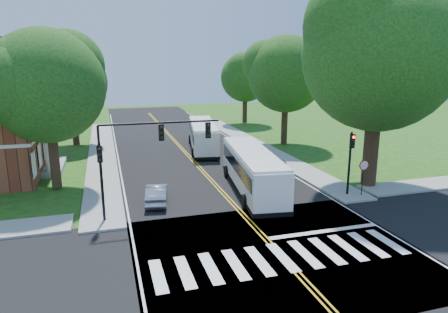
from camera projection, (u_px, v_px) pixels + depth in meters
name	position (u px, v px, depth m)	size (l,w,h in m)	color
ground	(278.00, 253.00, 19.73)	(140.00, 140.00, 0.00)	#184A12
road	(197.00, 165.00, 36.50)	(14.00, 96.00, 0.01)	black
cross_road	(278.00, 253.00, 19.73)	(60.00, 12.00, 0.01)	black
center_line	(188.00, 155.00, 40.22)	(0.36, 70.00, 0.01)	gold
edge_line_w	(118.00, 160.00, 38.31)	(0.12, 70.00, 0.01)	silver
edge_line_e	(251.00, 151.00, 42.12)	(0.12, 70.00, 0.01)	silver
crosswalk	(283.00, 257.00, 19.26)	(12.60, 3.00, 0.01)	silver
stop_bar	(324.00, 231.00, 22.20)	(6.60, 0.40, 0.01)	silver
sidewalk_nw	(102.00, 153.00, 40.67)	(2.60, 40.00, 0.15)	gray
sidewalk_ne	(254.00, 144.00, 45.32)	(2.60, 40.00, 0.15)	gray
tree_ne_big	(379.00, 55.00, 28.03)	(10.80, 10.80, 14.91)	#342314
tree_west_near	(47.00, 86.00, 27.80)	(8.00, 8.00, 11.40)	#342314
tree_west_far	(71.00, 82.00, 42.96)	(7.60, 7.60, 10.67)	#342314
tree_east_mid	(286.00, 74.00, 43.48)	(8.40, 8.40, 11.93)	#342314
tree_east_far	(245.00, 78.00, 58.89)	(7.20, 7.20, 10.34)	#342314
signal_nw	(142.00, 147.00, 23.06)	(7.15, 0.46, 5.66)	black
signal_ne	(351.00, 155.00, 27.34)	(0.30, 0.46, 4.40)	black
stop_sign	(364.00, 169.00, 27.35)	(0.76, 0.08, 2.53)	black
bus_lead	(252.00, 170.00, 28.86)	(4.06, 11.76, 2.98)	white
bus_follow	(203.00, 135.00, 42.53)	(4.28, 11.48, 2.90)	white
hatchback	(157.00, 194.00, 26.55)	(1.34, 3.85, 1.27)	#AAACB1
suv	(275.00, 166.00, 33.36)	(2.14, 4.63, 1.29)	#B3B5BA
dark_sedan	(255.00, 157.00, 36.88)	(1.66, 4.09, 1.19)	black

